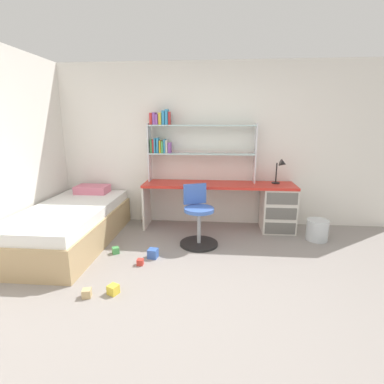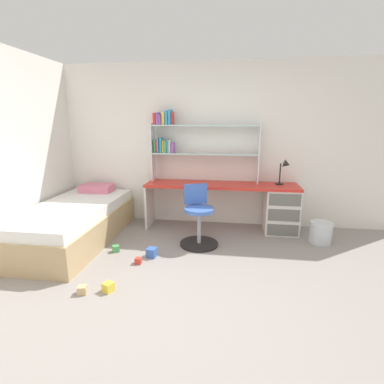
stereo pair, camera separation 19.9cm
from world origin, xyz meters
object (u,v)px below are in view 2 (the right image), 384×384
object	(u,v)px
desk_lamp	(285,168)
waste_bin	(321,232)
swivel_chair	(199,221)
bed_platform	(74,223)
toy_block_blue_0	(152,252)
toy_block_natural_2	(82,290)
bookshelf_hutch	(188,139)
toy_block_red_4	(138,261)
toy_block_yellow_3	(108,287)
desk	(262,205)
toy_block_green_1	(116,249)

from	to	relation	value
desk_lamp	waste_bin	bearing A→B (deg)	-40.70
swivel_chair	bed_platform	xyz separation A→B (m)	(-1.74, -0.12, -0.06)
desk_lamp	toy_block_blue_0	bearing A→B (deg)	-146.07
toy_block_blue_0	toy_block_natural_2	distance (m)	0.99
waste_bin	swivel_chair	bearing A→B (deg)	-170.33
bookshelf_hutch	toy_block_natural_2	xyz separation A→B (m)	(-0.72, -2.13, -1.33)
desk_lamp	bed_platform	world-z (taller)	desk_lamp
waste_bin	toy_block_natural_2	xyz separation A→B (m)	(-2.66, -1.63, -0.11)
swivel_chair	toy_block_red_4	size ratio (longest dim) A/B	11.36
bookshelf_hutch	toy_block_yellow_3	world-z (taller)	bookshelf_hutch
toy_block_natural_2	bookshelf_hutch	bearing A→B (deg)	71.44
toy_block_natural_2	toy_block_red_4	size ratio (longest dim) A/B	1.14
toy_block_red_4	swivel_chair	bearing A→B (deg)	46.31
bookshelf_hutch	desk_lamp	distance (m)	1.52
bookshelf_hutch	desk_lamp	world-z (taller)	bookshelf_hutch
bookshelf_hutch	bed_platform	bearing A→B (deg)	-148.35
desk_lamp	toy_block_red_4	xyz separation A→B (m)	(-1.84, -1.36, -0.94)
desk_lamp	waste_bin	size ratio (longest dim) A/B	1.28
bookshelf_hutch	toy_block_yellow_3	xyz separation A→B (m)	(-0.48, -2.06, -1.33)
desk_lamp	toy_block_natural_2	xyz separation A→B (m)	(-2.18, -2.04, -0.93)
toy_block_blue_0	toy_block_natural_2	bearing A→B (deg)	-117.36
desk	toy_block_blue_0	size ratio (longest dim) A/B	20.35
bookshelf_hutch	waste_bin	distance (m)	2.35
toy_block_yellow_3	toy_block_red_4	bearing A→B (deg)	79.67
bookshelf_hutch	toy_block_red_4	bearing A→B (deg)	-104.35
toy_block_green_1	bookshelf_hutch	bearing A→B (deg)	57.02
toy_block_natural_2	desk_lamp	bearing A→B (deg)	43.05
bed_platform	toy_block_red_4	bearing A→B (deg)	-26.20
toy_block_green_1	toy_block_natural_2	world-z (taller)	same
desk	toy_block_blue_0	bearing A→B (deg)	-142.03
swivel_chair	toy_block_green_1	world-z (taller)	swivel_chair
waste_bin	toy_block_green_1	size ratio (longest dim) A/B	3.68
swivel_chair	toy_block_green_1	distance (m)	1.14
bookshelf_hutch	waste_bin	bearing A→B (deg)	-14.46
bookshelf_hutch	toy_block_red_4	xyz separation A→B (m)	(-0.37, -1.45, -1.34)
desk	desk_lamp	size ratio (longest dim) A/B	6.02
toy_block_blue_0	bookshelf_hutch	bearing A→B (deg)	78.19
waste_bin	toy_block_yellow_3	bearing A→B (deg)	-147.25
bed_platform	toy_block_blue_0	xyz separation A→B (m)	(1.21, -0.35, -0.21)
bookshelf_hutch	desk_lamp	size ratio (longest dim) A/B	4.32
toy_block_yellow_3	toy_block_red_4	xyz separation A→B (m)	(0.11, 0.60, -0.01)
bookshelf_hutch	toy_block_yellow_3	distance (m)	2.50
swivel_chair	bookshelf_hutch	bearing A→B (deg)	108.76
bookshelf_hutch	desk_lamp	xyz separation A→B (m)	(1.47, -0.09, -0.40)
bed_platform	toy_block_red_4	xyz separation A→B (m)	(1.10, -0.54, -0.23)
waste_bin	toy_block_green_1	xyz separation A→B (m)	(-2.70, -0.68, -0.11)
bed_platform	waste_bin	bearing A→B (deg)	6.85
desk_lamp	swivel_chair	world-z (taller)	desk_lamp
toy_block_green_1	bed_platform	bearing A→B (deg)	159.40
swivel_chair	toy_block_yellow_3	world-z (taller)	swivel_chair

